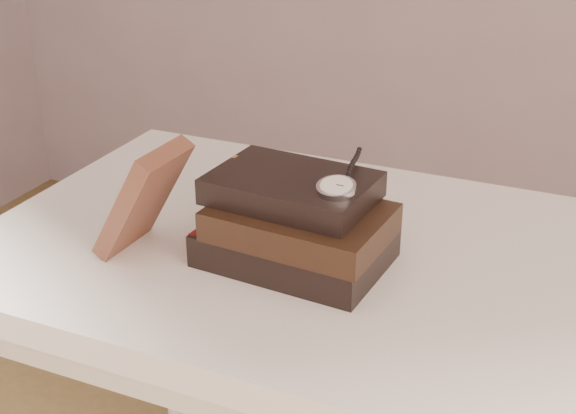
% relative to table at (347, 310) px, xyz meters
% --- Properties ---
extents(table, '(1.00, 0.60, 0.75)m').
position_rel_table_xyz_m(table, '(0.00, 0.00, 0.00)').
color(table, silver).
rests_on(table, ground).
extents(book_stack, '(0.24, 0.18, 0.11)m').
position_rel_table_xyz_m(book_stack, '(-0.05, -0.05, 0.15)').
color(book_stack, black).
rests_on(book_stack, table).
extents(journal, '(0.11, 0.10, 0.15)m').
position_rel_table_xyz_m(journal, '(-0.25, -0.11, 0.17)').
color(journal, '#49261C').
rests_on(journal, table).
extents(pocket_watch, '(0.05, 0.15, 0.02)m').
position_rel_table_xyz_m(pocket_watch, '(0.00, -0.06, 0.21)').
color(pocket_watch, silver).
rests_on(pocket_watch, book_stack).
extents(eyeglasses, '(0.10, 0.12, 0.05)m').
position_rel_table_xyz_m(eyeglasses, '(-0.13, 0.03, 0.16)').
color(eyeglasses, silver).
rests_on(eyeglasses, book_stack).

